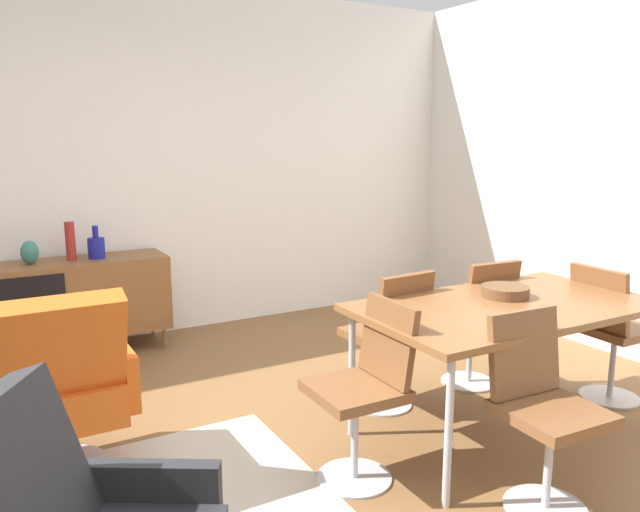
% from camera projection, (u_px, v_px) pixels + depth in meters
% --- Properties ---
extents(ground_plane, '(8.32, 8.32, 0.00)m').
position_uv_depth(ground_plane, '(243.00, 490.00, 2.87)').
color(ground_plane, brown).
extents(wall_back, '(6.80, 0.12, 2.80)m').
position_uv_depth(wall_back, '(110.00, 164.00, 4.83)').
color(wall_back, white).
rests_on(wall_back, ground_plane).
extents(sideboard, '(1.60, 0.45, 0.72)m').
position_uv_depth(sideboard, '(55.00, 300.00, 4.51)').
color(sideboard, brown).
rests_on(sideboard, ground_plane).
extents(vase_cobalt, '(0.07, 0.07, 0.28)m').
position_uv_depth(vase_cobalt, '(70.00, 241.00, 4.49)').
color(vase_cobalt, maroon).
rests_on(vase_cobalt, sideboard).
extents(vase_sculptural_dark, '(0.12, 0.12, 0.17)m').
position_uv_depth(vase_sculptural_dark, '(30.00, 253.00, 4.37)').
color(vase_sculptural_dark, '#337266').
rests_on(vase_sculptural_dark, sideboard).
extents(vase_ceramic_small, '(0.12, 0.12, 0.24)m').
position_uv_depth(vase_ceramic_small, '(96.00, 247.00, 4.59)').
color(vase_ceramic_small, navy).
rests_on(vase_ceramic_small, sideboard).
extents(dining_table, '(1.60, 0.90, 0.74)m').
position_uv_depth(dining_table, '(506.00, 311.00, 3.29)').
color(dining_table, brown).
rests_on(dining_table, ground_plane).
extents(wooden_bowl_on_table, '(0.26, 0.26, 0.06)m').
position_uv_depth(wooden_bowl_on_table, '(505.00, 291.00, 3.42)').
color(wooden_bowl_on_table, brown).
rests_on(wooden_bowl_on_table, dining_table).
extents(dining_chair_back_right, '(0.42, 0.45, 0.86)m').
position_uv_depth(dining_chair_back_right, '(478.00, 317.00, 3.98)').
color(dining_chair_back_right, brown).
rests_on(dining_chair_back_right, ground_plane).
extents(dining_chair_front_left, '(0.42, 0.44, 0.86)m').
position_uv_depth(dining_chair_front_left, '(542.00, 404.00, 2.69)').
color(dining_chair_front_left, brown).
rests_on(dining_chair_front_left, ground_plane).
extents(dining_chair_near_window, '(0.43, 0.41, 0.86)m').
position_uv_depth(dining_chair_near_window, '(366.00, 384.00, 2.91)').
color(dining_chair_near_window, brown).
rests_on(dining_chair_near_window, ground_plane).
extents(dining_chair_back_left, '(0.43, 0.45, 0.86)m').
position_uv_depth(dining_chair_back_left, '(390.00, 334.00, 3.65)').
color(dining_chair_back_left, brown).
rests_on(dining_chair_back_left, ground_plane).
extents(dining_chair_far_end, '(0.43, 0.41, 0.86)m').
position_uv_depth(dining_chair_far_end, '(609.00, 327.00, 3.77)').
color(dining_chair_far_end, brown).
rests_on(dining_chair_far_end, ground_plane).
extents(lounge_chair_red, '(0.72, 0.66, 0.95)m').
position_uv_depth(lounge_chair_red, '(53.00, 386.00, 2.89)').
color(lounge_chair_red, '#D85919').
rests_on(lounge_chair_red, ground_plane).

